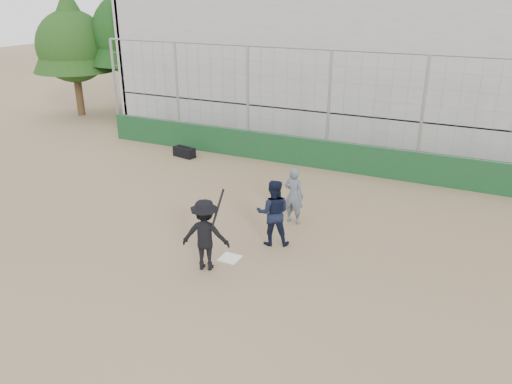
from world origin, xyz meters
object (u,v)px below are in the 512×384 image
at_px(batter_at_plate, 205,235).
at_px(equipment_bag, 184,152).
at_px(umpire, 294,198).
at_px(catcher_crouched, 273,223).

distance_m(batter_at_plate, equipment_bag, 8.19).
bearing_deg(equipment_bag, umpire, -31.64).
relative_size(batter_at_plate, catcher_crouched, 1.59).
xyz_separation_m(catcher_crouched, equipment_bag, (-5.76, 4.92, -0.38)).
bearing_deg(catcher_crouched, umpire, 90.80).
height_order(catcher_crouched, umpire, umpire).
bearing_deg(umpire, catcher_crouched, 98.52).
xyz_separation_m(catcher_crouched, umpire, (-0.02, 1.38, 0.13)).
distance_m(catcher_crouched, umpire, 1.39).
relative_size(catcher_crouched, umpire, 0.82).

